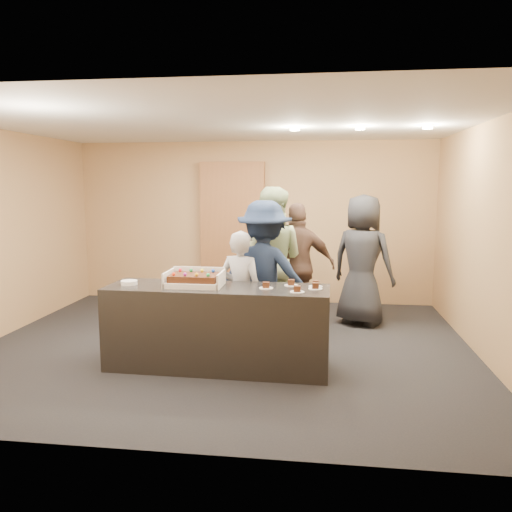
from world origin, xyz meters
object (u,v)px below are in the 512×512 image
sheet_cake (195,277)px  person_navy_man (264,275)px  cake_box (195,282)px  person_dark_suit (362,260)px  storage_cabinet (233,233)px  person_server_grey (241,293)px  person_brown_extra (298,266)px  serving_counter (218,327)px  person_sage_man (270,261)px  plate_stack (129,283)px

sheet_cake → person_navy_man: bearing=47.9°
cake_box → person_dark_suit: (1.93, 1.94, -0.02)m
storage_cabinet → person_server_grey: bearing=-77.9°
person_server_grey → person_dark_suit: bearing=-116.5°
person_dark_suit → person_server_grey: bearing=73.4°
sheet_cake → person_brown_extra: (1.04, 1.64, -0.13)m
storage_cabinet → sheet_cake: size_ratio=4.59×
serving_counter → person_server_grey: bearing=68.8°
serving_counter → sheet_cake: sheet_cake is taller
person_sage_man → person_server_grey: bearing=82.4°
serving_counter → person_sage_man: person_sage_man is taller
person_server_grey → person_sage_man: (0.24, 0.95, 0.25)m
storage_cabinet → plate_stack: storage_cabinet is taller
person_server_grey → person_dark_suit: 2.14m
storage_cabinet → person_server_grey: size_ratio=1.61×
person_navy_man → person_sage_man: bearing=-82.3°
serving_counter → plate_stack: 1.09m
serving_counter → person_sage_man: 1.55m
person_server_grey → person_sage_man: person_sage_man is taller
person_brown_extra → person_dark_suit: size_ratio=0.94×
person_brown_extra → cake_box: bearing=48.2°
person_sage_man → person_brown_extra: person_sage_man is taller
sheet_cake → person_sage_man: (0.67, 1.40, -0.02)m
person_navy_man → person_brown_extra: person_navy_man is taller
storage_cabinet → sheet_cake: bearing=-87.4°
storage_cabinet → person_navy_man: 2.53m
serving_counter → person_navy_man: size_ratio=1.33×
plate_stack → person_dark_suit: person_dark_suit is taller
serving_counter → cake_box: cake_box is taller
sheet_cake → person_brown_extra: 1.94m
storage_cabinet → person_dark_suit: size_ratio=1.27×
cake_box → person_sage_man: size_ratio=0.31×
person_navy_man → serving_counter: bearing=68.3°
cake_box → person_navy_man: person_navy_man is taller
person_navy_man → person_brown_extra: 0.96m
person_navy_man → person_brown_extra: size_ratio=1.03×
storage_cabinet → person_server_grey: storage_cabinet is taller
person_server_grey → sheet_cake: bearing=64.3°
plate_stack → person_brown_extra: bearing=43.0°
plate_stack → person_navy_man: (1.40, 0.76, -0.02)m
storage_cabinet → person_brown_extra: bearing=-51.7°
person_server_grey → serving_counter: bearing=85.8°
person_dark_suit → person_navy_man: bearing=72.1°
plate_stack → storage_cabinet: bearing=79.3°
person_brown_extra → serving_counter: bearing=55.1°
storage_cabinet → person_server_grey: (0.58, -2.68, -0.45)m
person_server_grey → person_sage_man: size_ratio=0.75×
storage_cabinet → person_dark_suit: (2.07, -1.17, -0.25)m
storage_cabinet → person_brown_extra: size_ratio=1.36×
sheet_cake → plate_stack: size_ratio=2.87×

